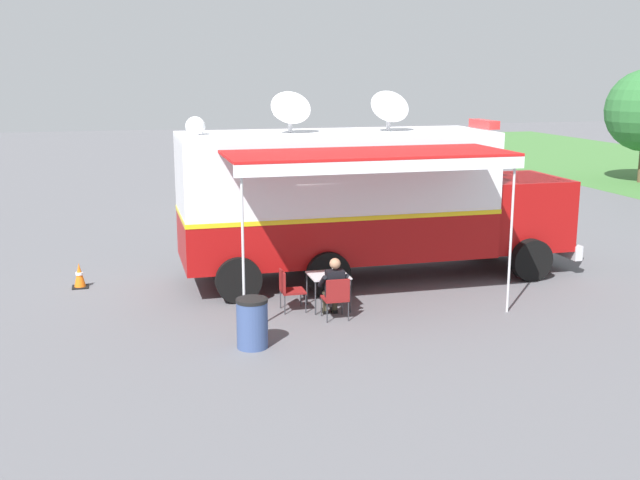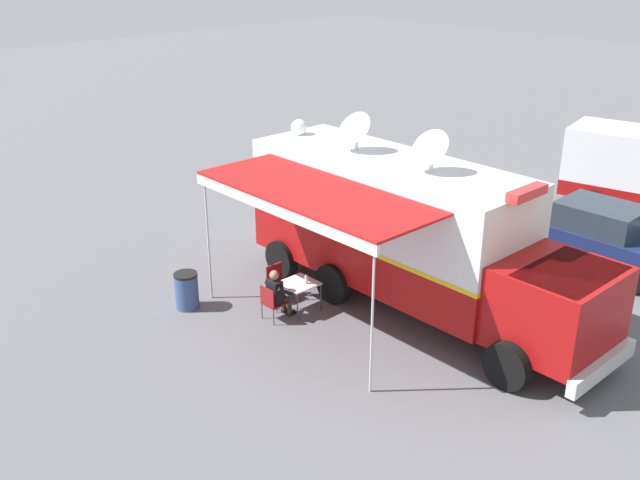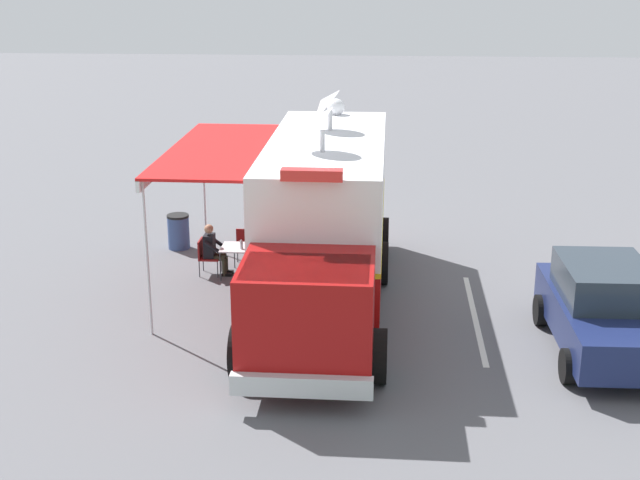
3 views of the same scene
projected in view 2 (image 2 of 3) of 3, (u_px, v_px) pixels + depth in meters
ground_plane at (384, 293)px, 18.18m from camera, size 100.00×100.00×0.00m
lot_stripe at (503, 272)px, 19.30m from camera, size 0.18×4.80×0.01m
command_truck at (409, 230)px, 16.89m from camera, size 4.92×9.52×4.53m
folding_table at (299, 285)px, 17.09m from camera, size 0.81×0.81×0.73m
water_bottle at (306, 279)px, 17.00m from camera, size 0.07×0.07×0.22m
folding_chair_at_table at (271, 301)px, 16.69m from camera, size 0.49×0.49×0.87m
folding_chair_beside_table at (277, 279)px, 17.75m from camera, size 0.49×0.49×0.87m
seated_responder at (278, 293)px, 16.76m from camera, size 0.66×0.56×1.25m
trash_bin at (187, 291)px, 17.30m from camera, size 0.57×0.57×0.91m
traffic_cone at (264, 214)px, 22.56m from camera, size 0.36×0.36×0.58m
car_behind_truck at (602, 236)px, 19.33m from camera, size 2.06×4.22×1.76m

